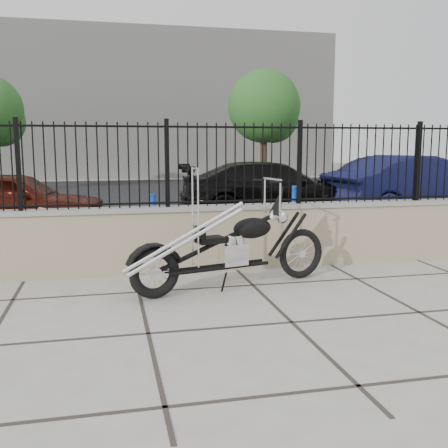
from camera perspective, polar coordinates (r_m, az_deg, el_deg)
ground_plane at (r=5.64m, az=7.39°, el=-10.59°), size 90.00×90.00×0.00m
parking_lot at (r=17.69m, az=-6.61°, el=2.63°), size 30.00×30.00×0.00m
retaining_wall at (r=7.84m, az=1.19°, el=-1.41°), size 14.00×0.36×0.96m
iron_fence at (r=7.73m, az=1.22°, el=6.50°), size 14.00×0.08×1.20m
background_building at (r=31.62m, az=-9.53°, el=12.48°), size 22.00×6.00×8.00m
chopper_motorcycle at (r=6.69m, az=0.57°, el=-0.38°), size 2.70×1.11×1.60m
car_red at (r=11.91m, az=-22.01°, el=2.30°), size 4.08×2.23×1.32m
car_black at (r=13.54m, az=5.42°, el=3.78°), size 5.00×2.38×1.41m
car_blue at (r=14.41m, az=20.08°, el=3.92°), size 4.96×2.37×1.57m
bollard_a at (r=9.36m, az=-7.77°, el=0.24°), size 0.16×0.16×0.98m
bollard_b at (r=9.85m, az=7.71°, el=0.97°), size 0.16×0.16×1.09m
tree_right at (r=21.97m, az=4.39°, el=13.00°), size 2.97×2.97×5.01m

